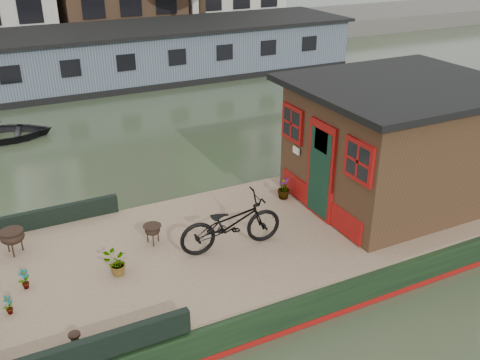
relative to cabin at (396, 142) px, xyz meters
name	(u,v)px	position (x,y,z in m)	size (l,w,h in m)	color
ground	(298,249)	(-2.19, 0.00, -1.88)	(120.00, 120.00, 0.00)	#283522
houseboat_hull	(237,254)	(-3.52, 0.00, -1.60)	(14.01, 4.02, 0.60)	black
houseboat_deck	(299,221)	(-2.19, 0.00, -1.25)	(11.80, 3.80, 0.05)	#917559
bow_bulwark	(15,284)	(-7.25, 0.00, -1.05)	(3.00, 4.00, 0.35)	black
cabin	(396,142)	(0.00, 0.00, 0.00)	(4.00, 3.50, 2.42)	black
bicycle	(231,223)	(-3.76, -0.28, -0.75)	(0.64, 1.82, 0.96)	black
potted_plant_a	(24,279)	(-7.11, 0.06, -1.05)	(0.19, 0.13, 0.35)	brown
potted_plant_c	(117,264)	(-5.75, -0.21, -1.02)	(0.38, 0.33, 0.42)	#9A442C
potted_plant_d	(284,188)	(-1.99, 0.93, -1.00)	(0.26, 0.26, 0.46)	brown
potted_plant_e	(8,305)	(-7.39, -0.47, -1.07)	(0.17, 0.11, 0.32)	brown
brazier_front	(153,234)	(-4.94, 0.44, -1.04)	(0.34, 0.34, 0.37)	black
brazier_rear	(13,242)	(-7.15, 1.20, -1.01)	(0.41, 0.41, 0.44)	black
bollard_stbd	(75,339)	(-6.66, -1.53, -1.13)	(0.16, 0.16, 0.19)	black
far_houseboat	(113,58)	(-2.19, 14.00, -0.91)	(20.40, 4.40, 2.11)	slate
quay	(81,43)	(-2.19, 20.50, -1.43)	(60.00, 6.00, 0.90)	#47443F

